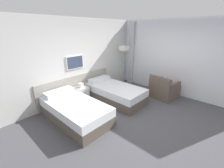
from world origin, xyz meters
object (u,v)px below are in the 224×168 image
at_px(bed_near_window, 115,93).
at_px(armchair, 164,90).
at_px(bed_near_door, 75,110).
at_px(floor_lamp, 124,52).
at_px(nightstand, 82,94).

relative_size(bed_near_window, armchair, 2.18).
bearing_deg(bed_near_window, bed_near_door, 180.00).
height_order(bed_near_door, bed_near_window, same).
distance_m(bed_near_window, floor_lamp, 1.86).
bearing_deg(armchair, bed_near_window, 57.41).
distance_m(bed_near_door, armchair, 3.22).
distance_m(bed_near_door, nightstand, 1.13).
bearing_deg(nightstand, bed_near_door, -136.14).
xyz_separation_m(bed_near_door, nightstand, (0.81, 0.78, -0.01)).
height_order(bed_near_window, armchair, armchair).
bearing_deg(floor_lamp, nightstand, 175.85).
distance_m(bed_near_door, floor_lamp, 3.20).
distance_m(bed_near_door, bed_near_window, 1.63).
bearing_deg(floor_lamp, armchair, -86.87).
xyz_separation_m(bed_near_window, nightstand, (-0.81, 0.78, -0.01)).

